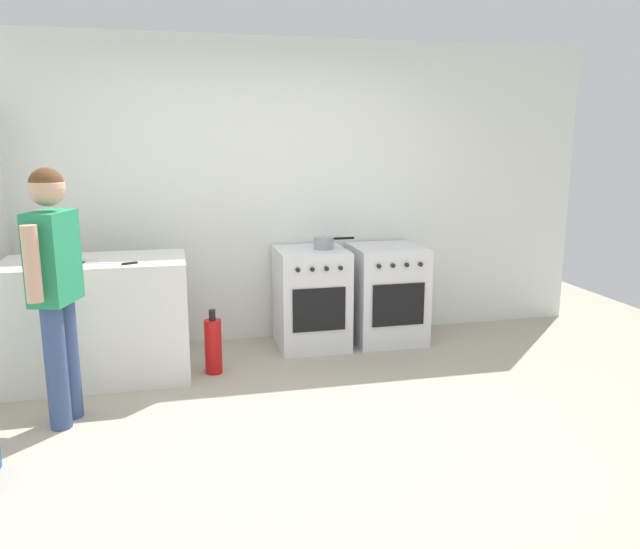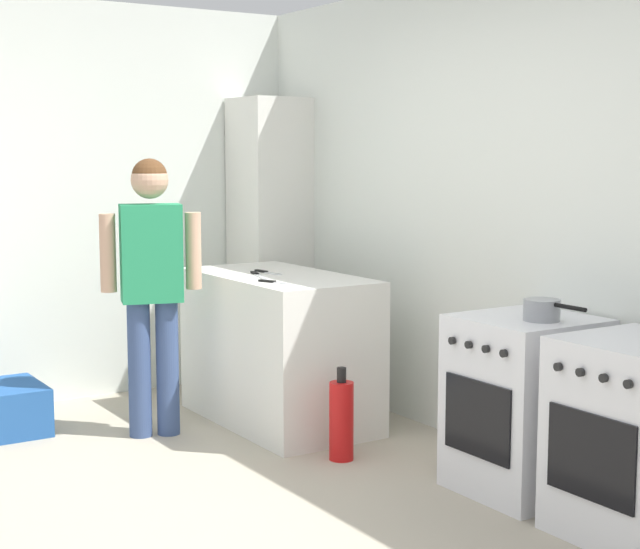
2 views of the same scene
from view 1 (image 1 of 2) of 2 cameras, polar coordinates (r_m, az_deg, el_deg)
name	(u,v)px [view 1 (image 1 of 2)]	position (r m, az deg, el deg)	size (l,w,h in m)	color
ground_plane	(311,428)	(3.98, -0.85, -13.88)	(8.00, 8.00, 0.00)	#ADA38E
back_wall	(263,193)	(5.51, -5.26, 7.44)	(6.00, 0.10, 2.60)	silver
counter_unit	(98,320)	(4.90, -19.65, -3.90)	(1.30, 0.70, 0.90)	silver
oven_left	(311,298)	(5.36, -0.81, -2.14)	(0.59, 0.62, 0.85)	silver
oven_right	(387,293)	(5.54, 6.11, -1.73)	(0.61, 0.62, 0.85)	silver
pot	(324,243)	(5.27, 0.39, 2.90)	(0.35, 0.17, 0.10)	gray
knife_paring	(134,263)	(4.56, -16.65, 1.02)	(0.20, 0.10, 0.01)	silver
knife_carving	(90,263)	(4.67, -20.26, 1.02)	(0.33, 0.12, 0.01)	silver
knife_utility	(78,260)	(4.80, -21.27, 1.21)	(0.25, 0.06, 0.01)	silver
person	(55,276)	(4.08, -23.10, -0.14)	(0.29, 0.55, 1.59)	#384C7A
fire_extinguisher	(213,346)	(4.85, -9.73, -6.43)	(0.13, 0.13, 0.50)	red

